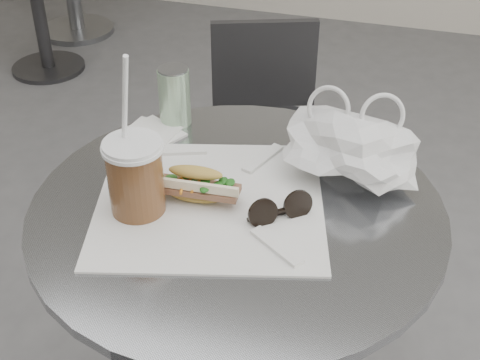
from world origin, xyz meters
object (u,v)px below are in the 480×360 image
(banh_mi, at_px, (195,185))
(iced_coffee, at_px, (135,176))
(cafe_table, at_px, (237,312))
(bg_chair, at_px, (34,7))
(drink_can, at_px, (174,96))
(sunglasses, at_px, (280,210))
(chair_far, at_px, (266,169))

(banh_mi, bearing_deg, iced_coffee, -151.16)
(cafe_table, relative_size, iced_coffee, 2.45)
(bg_chair, height_order, drink_can, drink_can)
(bg_chair, distance_m, sunglasses, 2.37)
(sunglasses, bearing_deg, banh_mi, 138.43)
(drink_can, bearing_deg, banh_mi, -61.65)
(chair_far, bearing_deg, drink_can, 58.26)
(bg_chair, distance_m, banh_mi, 2.26)
(banh_mi, height_order, drink_can, drink_can)
(sunglasses, xyz_separation_m, drink_can, (-0.30, 0.27, 0.04))
(bg_chair, xyz_separation_m, iced_coffee, (1.34, -1.76, 0.47))
(cafe_table, xyz_separation_m, sunglasses, (0.08, -0.02, 0.30))
(cafe_table, distance_m, drink_can, 0.47)
(sunglasses, bearing_deg, drink_can, 100.10)
(bg_chair, relative_size, iced_coffee, 2.44)
(iced_coffee, bearing_deg, chair_far, 86.71)
(banh_mi, distance_m, iced_coffee, 0.11)
(banh_mi, bearing_deg, sunglasses, -6.91)
(chair_far, height_order, bg_chair, bg_chair)
(bg_chair, height_order, sunglasses, sunglasses)
(bg_chair, bearing_deg, iced_coffee, -65.44)
(cafe_table, height_order, banh_mi, banh_mi)
(banh_mi, xyz_separation_m, iced_coffee, (-0.09, -0.06, 0.04))
(chair_far, height_order, iced_coffee, iced_coffee)
(banh_mi, xyz_separation_m, sunglasses, (0.16, -0.01, -0.02))
(cafe_table, relative_size, drink_can, 5.88)
(banh_mi, distance_m, sunglasses, 0.16)
(cafe_table, distance_m, sunglasses, 0.31)
(chair_far, relative_size, bg_chair, 0.99)
(chair_far, bearing_deg, sunglasses, 85.89)
(drink_can, bearing_deg, iced_coffee, -80.94)
(chair_far, height_order, banh_mi, banh_mi)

